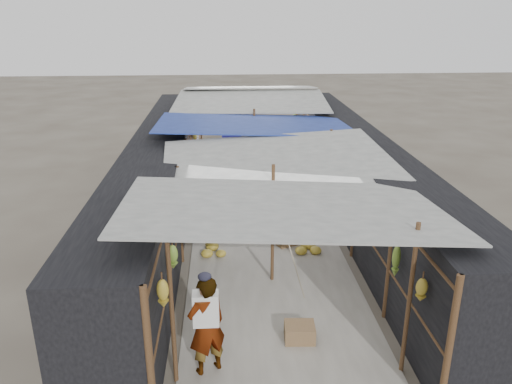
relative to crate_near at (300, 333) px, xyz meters
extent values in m
plane|color=#6B6356|center=(-0.28, -0.89, -0.16)|extent=(80.00, 80.00, 0.00)
cube|color=#9E998E|center=(-0.28, 5.61, -0.15)|extent=(3.60, 16.00, 0.02)
cube|color=black|center=(-2.98, 5.61, 0.99)|extent=(1.40, 15.00, 2.30)
cube|color=black|center=(2.42, 5.61, 0.99)|extent=(1.40, 15.00, 2.30)
cube|color=brown|center=(0.00, 0.00, 0.00)|extent=(0.55, 0.45, 0.32)
cube|color=brown|center=(0.25, 3.83, 0.01)|extent=(0.68, 0.63, 0.33)
cube|color=brown|center=(-1.30, 10.24, -0.03)|extent=(0.52, 0.48, 0.26)
cylinder|color=black|center=(1.42, 5.61, -0.06)|extent=(0.64, 0.64, 0.19)
imported|color=white|center=(-1.58, -0.69, 0.70)|extent=(0.74, 0.66, 1.71)
imported|color=#2156A7|center=(-0.19, 5.28, 0.61)|extent=(0.90, 0.80, 1.54)
imported|color=#46403D|center=(1.42, 7.07, 0.32)|extent=(0.39, 0.63, 0.95)
cylinder|color=brown|center=(-2.08, -0.89, 1.14)|extent=(0.07, 0.07, 2.60)
cylinder|color=brown|center=(1.52, -0.89, 1.14)|extent=(0.07, 0.07, 2.60)
cylinder|color=brown|center=(-0.28, 2.11, 1.14)|extent=(0.07, 0.07, 2.60)
cylinder|color=brown|center=(-2.08, 5.11, 1.14)|extent=(0.07, 0.07, 2.60)
cylinder|color=brown|center=(1.52, 5.11, 1.14)|extent=(0.07, 0.07, 2.60)
cylinder|color=brown|center=(-0.28, 8.11, 1.14)|extent=(0.07, 0.07, 2.60)
cylinder|color=brown|center=(-2.08, 11.11, 1.14)|extent=(0.07, 0.07, 2.60)
cylinder|color=brown|center=(1.52, 11.11, 1.14)|extent=(0.07, 0.07, 2.60)
cube|color=#A0A19B|center=(-0.28, 0.11, 2.34)|extent=(5.21, 3.19, 0.52)
cube|color=#A0A19B|center=(-0.08, 3.31, 2.19)|extent=(5.23, 3.73, 0.50)
cube|color=navy|center=(-0.38, 6.61, 2.29)|extent=(5.40, 3.60, 0.41)
cube|color=#A0A19B|center=(-0.28, 9.91, 2.39)|extent=(5.37, 3.66, 0.27)
cube|color=#A0A19B|center=(-0.18, 12.31, 2.49)|extent=(5.00, 1.99, 0.24)
cylinder|color=brown|center=(-2.28, 5.61, 1.89)|extent=(0.06, 15.00, 0.06)
cylinder|color=brown|center=(1.72, 5.61, 1.89)|extent=(0.06, 15.00, 0.06)
cylinder|color=gray|center=(-0.28, 5.61, 1.89)|extent=(0.02, 15.00, 0.02)
cube|color=white|center=(0.32, 8.99, 1.62)|extent=(0.60, 0.03, 0.55)
cube|color=navy|center=(-0.98, 8.99, 1.59)|extent=(0.65, 0.03, 0.60)
cube|color=#174097|center=(-0.02, 4.47, 1.57)|extent=(0.55, 0.03, 0.65)
cube|color=#A21939|center=(0.70, 4.22, 1.59)|extent=(0.50, 0.03, 0.60)
cube|color=#2418A0|center=(-0.19, 6.26, 1.59)|extent=(0.70, 0.03, 0.60)
cube|color=#297D45|center=(-1.27, 1.79, 1.54)|extent=(0.60, 0.03, 0.70)
ellipsoid|color=#B0952D|center=(-2.16, -1.11, 1.55)|extent=(0.17, 0.15, 0.46)
ellipsoid|color=olive|center=(-2.16, 0.33, 1.39)|extent=(0.18, 0.15, 0.45)
ellipsoid|color=olive|center=(-2.16, 2.02, 1.37)|extent=(0.19, 0.16, 0.48)
ellipsoid|color=olive|center=(-2.16, 3.37, 1.42)|extent=(0.17, 0.14, 0.54)
ellipsoid|color=olive|center=(-2.16, 5.23, 1.45)|extent=(0.16, 0.14, 0.50)
ellipsoid|color=olive|center=(-2.16, 6.73, 1.51)|extent=(0.17, 0.14, 0.35)
ellipsoid|color=#B0952D|center=(-2.16, 8.13, 1.57)|extent=(0.14, 0.12, 0.39)
ellipsoid|color=olive|center=(-2.16, 9.27, 1.50)|extent=(0.17, 0.14, 0.37)
ellipsoid|color=olive|center=(-2.16, 11.24, 1.42)|extent=(0.15, 0.13, 0.50)
ellipsoid|color=olive|center=(-2.16, 12.76, 1.39)|extent=(0.16, 0.14, 0.55)
ellipsoid|color=#B0952D|center=(1.60, -1.08, 1.45)|extent=(0.18, 0.15, 0.39)
ellipsoid|color=olive|center=(1.60, 0.02, 1.34)|extent=(0.14, 0.12, 0.60)
ellipsoid|color=olive|center=(1.60, 1.87, 1.60)|extent=(0.15, 0.13, 0.51)
ellipsoid|color=#B0952D|center=(1.60, 3.27, 1.51)|extent=(0.14, 0.12, 0.52)
ellipsoid|color=#B0952D|center=(1.60, 4.49, 1.61)|extent=(0.15, 0.13, 0.54)
ellipsoid|color=olive|center=(1.60, 6.62, 1.49)|extent=(0.18, 0.15, 0.51)
ellipsoid|color=olive|center=(1.60, 7.74, 1.57)|extent=(0.14, 0.12, 0.37)
ellipsoid|color=olive|center=(1.60, 9.60, 1.45)|extent=(0.14, 0.12, 0.48)
ellipsoid|color=olive|center=(1.60, 11.06, 1.41)|extent=(0.20, 0.17, 0.46)
ellipsoid|color=olive|center=(1.60, 12.18, 1.58)|extent=(0.15, 0.13, 0.58)
ellipsoid|color=#B0952D|center=(-1.67, 7.64, 0.01)|extent=(0.68, 0.58, 0.34)
ellipsoid|color=olive|center=(-1.86, 10.71, -0.01)|extent=(0.61, 0.51, 0.30)
ellipsoid|color=#B0952D|center=(0.62, 3.35, 0.00)|extent=(0.63, 0.53, 0.31)
ellipsoid|color=olive|center=(1.10, 9.19, 0.01)|extent=(0.69, 0.58, 0.34)
ellipsoid|color=olive|center=(-0.95, 5.74, 0.00)|extent=(0.64, 0.55, 0.32)
ellipsoid|color=#B0952D|center=(0.97, 4.19, -0.05)|extent=(0.44, 0.37, 0.22)
ellipsoid|color=#B0952D|center=(1.37, 7.04, -0.01)|extent=(0.58, 0.49, 0.29)
ellipsoid|color=#B0952D|center=(-1.48, 3.57, 0.00)|extent=(0.63, 0.53, 0.31)
camera|label=1|loc=(-1.26, -7.29, 5.31)|focal=35.00mm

